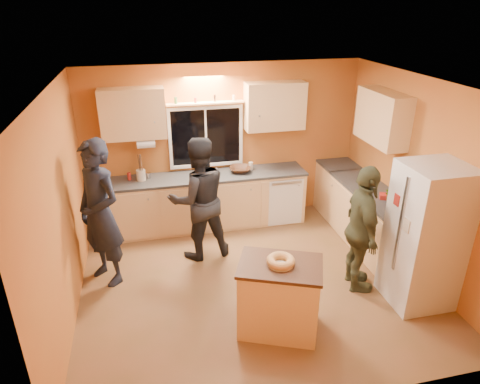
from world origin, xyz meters
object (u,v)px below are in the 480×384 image
object	(u,v)px
island	(279,297)
person_right	(362,230)
person_left	(100,214)
refrigerator	(426,236)
person_center	(199,199)

from	to	relation	value
island	person_right	bearing A→B (deg)	45.95
person_left	refrigerator	bearing A→B (deg)	31.64
refrigerator	person_left	size ratio (longest dim) A/B	0.92
refrigerator	person_center	size ratio (longest dim) A/B	1.00
person_center	person_right	bearing A→B (deg)	138.11
person_left	person_right	world-z (taller)	person_left
person_center	person_right	world-z (taller)	person_center
island	refrigerator	bearing A→B (deg)	26.82
refrigerator	island	size ratio (longest dim) A/B	1.69
person_right	refrigerator	bearing A→B (deg)	-111.26
refrigerator	person_right	xyz separation A→B (m)	(-0.61, 0.40, -0.05)
person_left	person_right	bearing A→B (deg)	34.69
island	person_left	bearing A→B (deg)	166.13
person_right	person_left	bearing A→B (deg)	85.78
refrigerator	person_right	distance (m)	0.73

